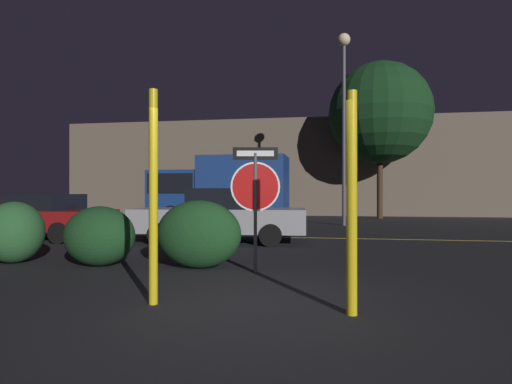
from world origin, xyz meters
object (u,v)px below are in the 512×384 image
yellow_pole_left (153,197)px  hedge_bush_2 (199,234)px  hedge_bush_1 (100,236)px  street_lamp (344,91)px  hedge_bush_0 (14,232)px  passing_car_2 (221,216)px  yellow_pole_right (352,203)px  tree_0 (380,113)px  passing_car_1 (45,216)px  stop_sign (255,186)px  delivery_truck (218,188)px

yellow_pole_left → hedge_bush_2: 2.55m
hedge_bush_1 → street_lamp: size_ratio=0.17×
yellow_pole_left → street_lamp: street_lamp is taller
hedge_bush_0 → passing_car_2: passing_car_2 is taller
hedge_bush_0 → yellow_pole_right: bearing=-20.7°
hedge_bush_1 → street_lamp: (5.29, 10.39, 5.22)m
hedge_bush_2 → tree_0: size_ratio=0.19×
yellow_pole_left → yellow_pole_right: yellow_pole_left is taller
hedge_bush_0 → hedge_bush_1: hedge_bush_0 is taller
yellow_pole_left → passing_car_1: 8.86m
yellow_pole_right → hedge_bush_1: yellow_pole_right is taller
stop_sign → hedge_bush_0: 5.08m
hedge_bush_1 → delivery_truck: (-0.44, 11.01, 1.07)m
yellow_pole_left → yellow_pole_right: 2.47m
tree_0 → delivery_truck: bearing=-150.3°
yellow_pole_right → tree_0: bearing=80.7°
hedge_bush_2 → passing_car_1: bearing=147.9°
passing_car_2 → hedge_bush_2: bearing=-175.7°
yellow_pole_left → hedge_bush_0: 4.73m
yellow_pole_right → delivery_truck: delivery_truck is taller
delivery_truck → street_lamp: (5.73, -0.62, 4.16)m
hedge_bush_1 → passing_car_1: (-4.11, 3.90, 0.12)m
hedge_bush_0 → hedge_bush_1: (1.89, -0.03, -0.04)m
passing_car_1 → street_lamp: size_ratio=0.50×
street_lamp → yellow_pole_right: bearing=-93.1°
hedge_bush_1 → hedge_bush_2: bearing=2.2°
yellow_pole_right → delivery_truck: 14.36m
stop_sign → yellow_pole_right: size_ratio=0.85×
hedge_bush_1 → delivery_truck: bearing=92.3°
delivery_truck → tree_0: size_ratio=0.75×
stop_sign → hedge_bush_1: stop_sign is taller
passing_car_2 → delivery_truck: bearing=11.2°
hedge_bush_1 → passing_car_2: size_ratio=0.27×
yellow_pole_right → hedge_bush_2: yellow_pole_right is taller
hedge_bush_1 → passing_car_2: 4.27m
street_lamp → tree_0: 5.64m
yellow_pole_left → street_lamp: size_ratio=0.33×
stop_sign → passing_car_1: (-7.21, 4.10, -0.84)m
hedge_bush_1 → tree_0: size_ratio=0.16×
hedge_bush_2 → tree_0: 17.25m
passing_car_1 → tree_0: size_ratio=0.48×
passing_car_1 → street_lamp: 12.51m
hedge_bush_0 → street_lamp: bearing=55.3°
passing_car_2 → delivery_truck: delivery_truck is taller
passing_car_1 → hedge_bush_1: bearing=-131.3°
hedge_bush_0 → hedge_bush_2: 3.86m
hedge_bush_1 → hedge_bush_0: bearing=179.2°
delivery_truck → yellow_pole_left: bearing=-167.0°
passing_car_2 → street_lamp: size_ratio=0.61×
hedge_bush_1 → passing_car_1: 5.66m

